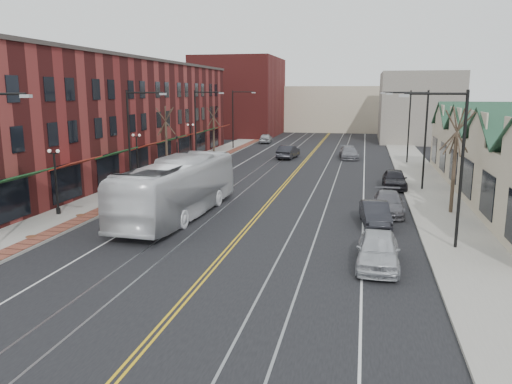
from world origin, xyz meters
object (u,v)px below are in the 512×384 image
at_px(transit_bus, 178,188).
at_px(parked_suv, 136,193).
at_px(parked_car_b, 375,214).
at_px(parked_car_d, 395,179).
at_px(parked_car_a, 378,250).
at_px(parked_car_c, 388,203).

relative_size(transit_bus, parked_suv, 2.31).
xyz_separation_m(parked_car_b, parked_car_d, (1.80, 12.39, 0.09)).
height_order(parked_car_a, parked_car_b, parked_car_a).
xyz_separation_m(parked_suv, parked_car_c, (17.70, 1.03, -0.09)).
height_order(parked_car_a, parked_car_d, parked_car_a).
bearing_deg(parked_car_b, parked_car_d, 75.36).
distance_m(parked_suv, parked_car_d, 21.22).
distance_m(parked_car_a, parked_car_c, 10.75).
bearing_deg(parked_car_d, parked_car_c, -96.08).
distance_m(transit_bus, parked_suv, 5.20).
relative_size(parked_car_a, parked_car_c, 0.96).
bearing_deg(parked_car_d, transit_bus, -138.36).
height_order(transit_bus, parked_car_d, transit_bus).
height_order(parked_car_b, parked_car_c, parked_car_c).
bearing_deg(parked_car_a, parked_car_b, 91.48).
xyz_separation_m(parked_car_b, parked_car_c, (0.90, 3.21, 0.01)).
xyz_separation_m(parked_suv, parked_car_d, (18.60, 10.21, -0.01)).
xyz_separation_m(transit_bus, parked_car_d, (14.30, 12.93, -1.09)).
distance_m(parked_car_a, parked_car_b, 7.51).
bearing_deg(parked_car_c, parked_car_b, -104.97).
bearing_deg(parked_car_a, transit_bus, 152.38).
relative_size(parked_car_b, parked_car_d, 0.92).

